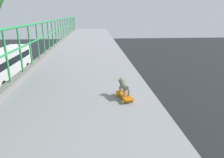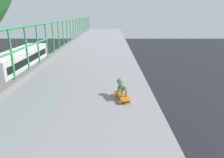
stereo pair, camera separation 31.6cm
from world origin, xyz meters
The scene contains 4 objects.
car_silver_seventh centered at (-4.65, 12.73, 0.61)m, with size 1.93×4.42×1.35m.
city_bus centered at (-8.46, 21.51, 1.79)m, with size 2.65×11.80×3.15m.
toy_skateboard centered at (2.04, 2.33, 5.67)m, with size 0.29×0.52×0.09m.
small_dog centered at (2.03, 2.39, 5.85)m, with size 0.20×0.39×0.27m.
Camera 1 is at (1.54, -1.06, 7.07)m, focal length 33.12 mm.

